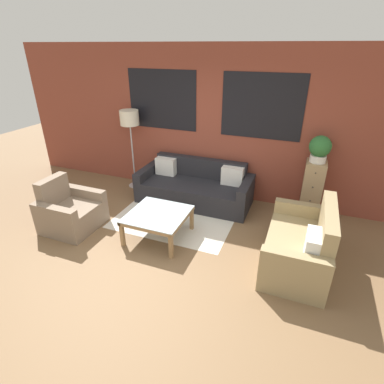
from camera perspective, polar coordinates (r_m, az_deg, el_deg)
ground_plane at (r=4.36m, az=-7.63°, el=-13.09°), size 16.00×16.00×0.00m
wall_back_brick at (r=5.78m, az=3.31°, el=12.78°), size 8.40×0.09×2.80m
rug at (r=5.30m, az=-3.32°, el=-5.00°), size 2.02×1.43×0.00m
couch_dark at (r=5.75m, az=0.58°, el=0.79°), size 2.14×0.88×0.78m
settee_vintage at (r=4.35m, az=20.00°, el=-9.69°), size 0.80×1.44×0.92m
armchair_corner at (r=5.33m, az=-22.12°, el=-3.54°), size 0.80×0.85×0.84m
coffee_table at (r=4.66m, az=-6.50°, el=-4.75°), size 0.88×0.88×0.43m
floor_lamp at (r=6.17m, az=-11.78°, el=13.03°), size 0.37×0.37×1.61m
drawer_cabinet at (r=5.56m, az=21.85°, el=0.43°), size 0.33×0.39×1.01m
potted_plant at (r=5.30m, az=23.18°, el=7.66°), size 0.35×0.35×0.44m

